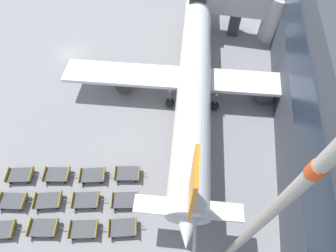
{
  "coord_description": "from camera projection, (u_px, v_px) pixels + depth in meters",
  "views": [
    {
      "loc": [
        20.65,
        -28.7,
        26.33
      ],
      "look_at": [
        17.43,
        -11.87,
        1.89
      ],
      "focal_mm": 28.0,
      "sensor_mm": 36.0,
      "label": 1
    }
  ],
  "objects": [
    {
      "name": "baggage_dolly_row_mid_a_col_b",
      "position": [
        48.0,
        201.0,
        26.31
      ],
      "size": [
        3.46,
        2.24,
        0.92
      ],
      "color": "#424449",
      "rests_on": "ground_plane"
    },
    {
      "name": "ground_plane",
      "position": [
        71.0,
        53.0,
        39.97
      ],
      "size": [
        500.0,
        500.0,
        0.0
      ],
      "primitive_type": "plane",
      "color": "gray"
    },
    {
      "name": "airplane",
      "position": [
        195.0,
        70.0,
        32.87
      ],
      "size": [
        33.35,
        42.4,
        12.41
      ],
      "color": "silver",
      "rests_on": "ground_plane"
    },
    {
      "name": "baggage_dolly_row_mid_a_col_a",
      "position": [
        13.0,
        201.0,
        26.28
      ],
      "size": [
        3.44,
        2.03,
        0.92
      ],
      "color": "#424449",
      "rests_on": "ground_plane"
    },
    {
      "name": "baggage_dolly_row_near_col_a",
      "position": [
        1.0,
        230.0,
        24.69
      ],
      "size": [
        3.46,
        2.26,
        0.92
      ],
      "color": "#424449",
      "rests_on": "ground_plane"
    },
    {
      "name": "baggage_dolly_row_mid_b_col_d",
      "position": [
        127.0,
        174.0,
        28.0
      ],
      "size": [
        3.45,
        2.11,
        0.92
      ],
      "color": "#424449",
      "rests_on": "ground_plane"
    },
    {
      "name": "baggage_dolly_row_mid_b_col_b",
      "position": [
        57.0,
        175.0,
        27.93
      ],
      "size": [
        3.45,
        2.1,
        0.92
      ],
      "color": "#424449",
      "rests_on": "ground_plane"
    },
    {
      "name": "apron_light_mast",
      "position": [
        271.0,
        212.0,
        13.29
      ],
      "size": [
        2.0,
        0.7,
        22.75
      ],
      "color": "#ADA89E",
      "rests_on": "ground_plane"
    },
    {
      "name": "baggage_dolly_row_near_col_b",
      "position": [
        44.0,
        228.0,
        24.8
      ],
      "size": [
        3.45,
        2.09,
        0.92
      ],
      "color": "#424449",
      "rests_on": "ground_plane"
    },
    {
      "name": "stand_guidance_stripe",
      "position": [
        198.0,
        147.0,
        30.47
      ],
      "size": [
        3.94,
        38.35,
        0.01
      ],
      "color": "white",
      "rests_on": "ground_plane"
    },
    {
      "name": "baggage_dolly_row_mid_a_col_c",
      "position": [
        86.0,
        200.0,
        26.33
      ],
      "size": [
        3.45,
        2.18,
        0.92
      ],
      "color": "#424449",
      "rests_on": "ground_plane"
    },
    {
      "name": "jet_bridge",
      "position": [
        249.0,
        9.0,
        39.36
      ],
      "size": [
        15.26,
        4.32,
        7.03
      ],
      "color": "silver",
      "rests_on": "ground_plane"
    },
    {
      "name": "baggage_dolly_row_mid_b_col_a",
      "position": [
        20.0,
        175.0,
        27.9
      ],
      "size": [
        3.45,
        2.19,
        0.92
      ],
      "color": "#424449",
      "rests_on": "ground_plane"
    },
    {
      "name": "baggage_dolly_row_mid_b_col_c",
      "position": [
        93.0,
        175.0,
        27.89
      ],
      "size": [
        3.46,
        2.22,
        0.92
      ],
      "color": "#424449",
      "rests_on": "ground_plane"
    },
    {
      "name": "baggage_dolly_row_near_col_c",
      "position": [
        84.0,
        229.0,
        24.73
      ],
      "size": [
        3.45,
        2.18,
        0.92
      ],
      "color": "#424449",
      "rests_on": "ground_plane"
    },
    {
      "name": "baggage_dolly_row_mid_a_col_d",
      "position": [
        125.0,
        200.0,
        26.33
      ],
      "size": [
        3.45,
        2.17,
        0.92
      ],
      "color": "#424449",
      "rests_on": "ground_plane"
    },
    {
      "name": "baggage_dolly_row_near_col_d",
      "position": [
        123.0,
        228.0,
        24.81
      ],
      "size": [
        3.46,
        2.25,
        0.92
      ],
      "color": "#424449",
      "rests_on": "ground_plane"
    }
  ]
}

